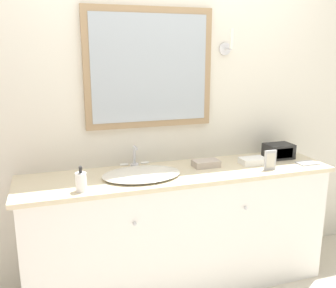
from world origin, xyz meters
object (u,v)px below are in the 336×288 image
appliance_box (279,151)px  picture_frame (270,160)px  soap_bottle (81,182)px  sink_basin (141,174)px

appliance_box → picture_frame: (-0.23, -0.24, 0.01)m
appliance_box → picture_frame: 0.33m
soap_bottle → picture_frame: bearing=0.4°
sink_basin → appliance_box: bearing=4.9°
picture_frame → sink_basin: bearing=170.8°
sink_basin → soap_bottle: sink_basin is taller
appliance_box → soap_bottle: bearing=-170.7°
soap_bottle → appliance_box: (1.51, 0.25, -0.00)m
picture_frame → appliance_box: bearing=45.9°
picture_frame → soap_bottle: bearing=-179.6°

